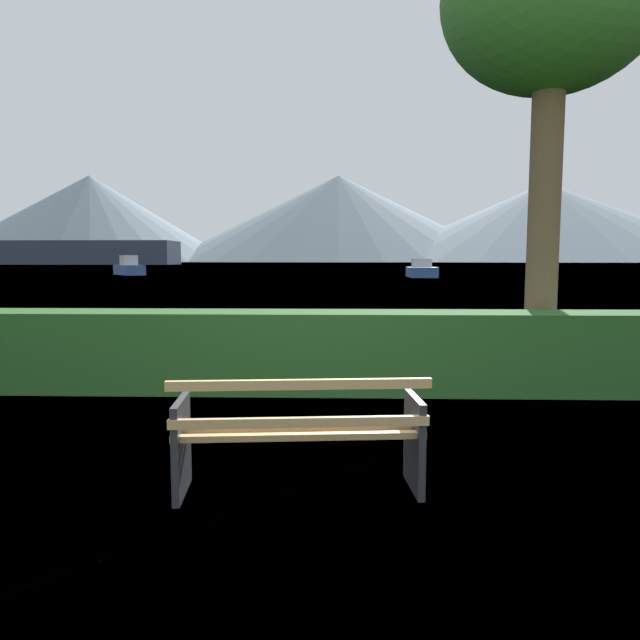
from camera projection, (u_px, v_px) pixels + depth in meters
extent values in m
plane|color=#567A38|center=(299.00, 490.00, 4.18)|extent=(1400.00, 1400.00, 0.00)
plane|color=#7A99A8|center=(338.00, 263.00, 309.15)|extent=(620.00, 620.00, 0.00)
cube|color=tan|center=(300.00, 437.00, 3.94)|extent=(1.73, 0.22, 0.04)
cube|color=tan|center=(299.00, 428.00, 4.13)|extent=(1.73, 0.22, 0.04)
cube|color=tan|center=(298.00, 421.00, 4.32)|extent=(1.73, 0.22, 0.04)
cube|color=tan|center=(300.00, 422.00, 3.86)|extent=(1.73, 0.20, 0.06)
cube|color=tan|center=(300.00, 384.00, 3.78)|extent=(1.73, 0.20, 0.06)
cube|color=#2D2D33|center=(181.00, 447.00, 4.08)|extent=(0.10, 0.51, 0.68)
cube|color=#2D2D33|center=(414.00, 443.00, 4.17)|extent=(0.10, 0.51, 0.68)
cube|color=#285B23|center=(316.00, 351.00, 7.32)|extent=(9.12, 0.83, 1.00)
cylinder|color=brown|center=(544.00, 224.00, 7.85)|extent=(0.42, 0.42, 4.25)
cube|color=#2D384C|center=(23.00, 253.00, 217.50)|extent=(114.06, 18.61, 8.70)
cube|color=#335693|center=(129.00, 270.00, 65.01)|extent=(5.42, 7.00, 1.09)
cube|color=beige|center=(129.00, 260.00, 64.90)|extent=(2.57, 2.90, 1.09)
cube|color=#335693|center=(421.00, 272.00, 56.79)|extent=(2.74, 6.83, 0.96)
cube|color=silver|center=(421.00, 263.00, 56.70)|extent=(1.84, 2.49, 0.80)
cone|color=gray|center=(91.00, 219.00, 558.74)|extent=(273.30, 273.30, 82.05)
cone|color=gray|center=(338.00, 219.00, 600.29)|extent=(355.13, 355.13, 88.05)
cone|color=gray|center=(544.00, 223.00, 542.05)|extent=(338.87, 338.87, 72.58)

